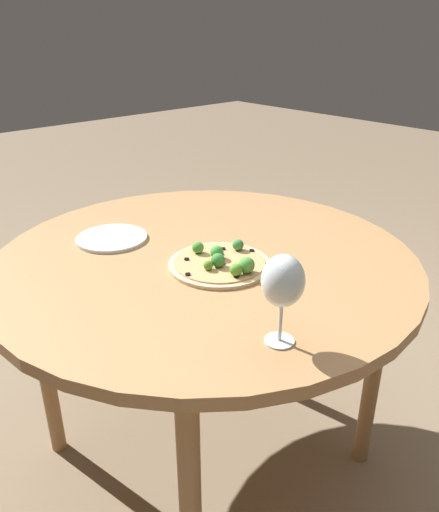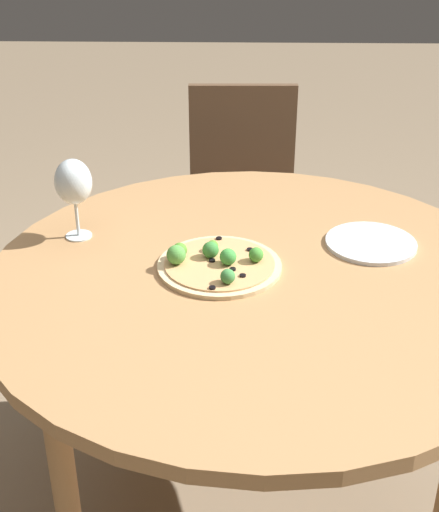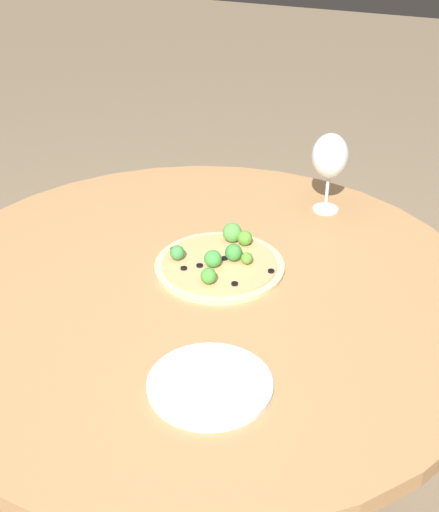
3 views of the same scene
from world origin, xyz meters
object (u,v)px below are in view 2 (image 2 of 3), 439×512
chair (242,205)px  wine_glass (73,183)px  pizza (217,263)px  plate_near (371,243)px

chair → wine_glass: 1.00m
chair → pizza: size_ratio=3.19×
chair → pizza: chair is taller
chair → plate_near: 0.94m
chair → wine_glass: bearing=-117.5°
plate_near → chair: bearing=19.3°
chair → plate_near: bearing=-71.9°
pizza → plate_near: size_ratio=1.30×
pizza → wine_glass: (0.15, 0.34, 0.13)m
wine_glass → plate_near: wine_glass is taller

